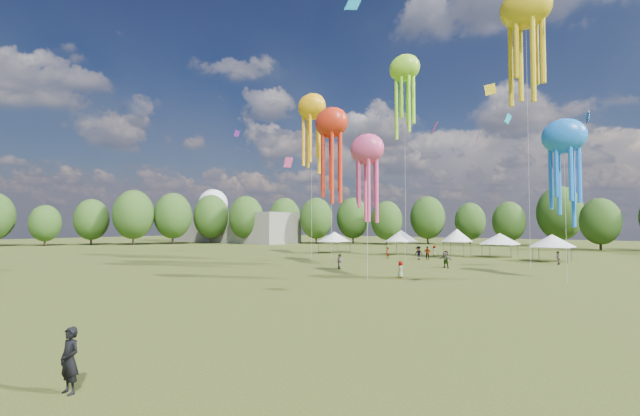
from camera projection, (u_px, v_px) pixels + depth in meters
The scene contains 10 objects.
ground at pixel (76, 334), 18.90m from camera, with size 300.00×300.00×0.00m, color #384416.
observer_main at pixel (70, 360), 12.30m from camera, with size 0.69×0.45×1.89m, color black.
spectator_near at pixel (340, 261), 47.06m from camera, with size 0.79×0.61×1.62m, color gray.
spectators_far at pixel (441, 256), 54.18m from camera, with size 21.51×29.56×1.93m.
festival_tents at pixel (443, 237), 65.57m from camera, with size 38.33×12.71×4.21m.
show_kites at pixel (419, 94), 50.21m from camera, with size 37.20×22.00×31.01m.
small_kites at pixel (435, 10), 52.26m from camera, with size 71.98×68.17×43.38m.
treeline at pixel (464, 214), 71.20m from camera, with size 201.57×95.24×13.43m.
hangar at pixel (233, 228), 119.87m from camera, with size 40.00×12.00×8.00m, color gray.
radome at pixel (213, 208), 134.56m from camera, with size 9.00×9.00×16.00m.
Camera 1 is at (20.15, -8.67, 4.83)m, focal length 24.09 mm.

